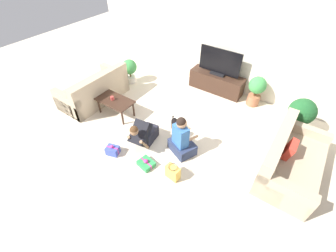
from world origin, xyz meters
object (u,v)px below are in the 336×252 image
tv (219,63)px  person_sitting (182,140)px  coffee_table (115,102)px  sofa_right (290,162)px  person_kneeling (143,134)px  mug (112,98)px  sofa_left (95,91)px  dog (176,125)px  potted_plant_corner_left (130,69)px  gift_box_b (113,150)px  tv_console (216,82)px  gift_box_a (146,163)px  potted_plant_back_right (256,89)px  gift_bag_a (173,172)px  potted_plant_corner_right (301,114)px

tv → person_sitting: 2.59m
coffee_table → sofa_right: bearing=8.6°
person_kneeling → mug: 1.33m
sofa_left → dog: (2.46, 0.16, -0.05)m
potted_plant_corner_left → dog: potted_plant_corner_left is taller
dog → gift_box_b: (-0.73, -1.26, -0.14)m
sofa_right → tv_console: (-2.36, 1.79, -0.03)m
potted_plant_corner_left → gift_box_a: 3.22m
potted_plant_back_right → potted_plant_corner_left: size_ratio=1.13×
coffee_table → tv_console: 2.84m
person_sitting → gift_box_a: 0.85m
sofa_right → tv: tv is taller
gift_box_b → mug: mug is taller
sofa_left → gift_box_b: (1.73, -1.10, -0.20)m
gift_box_a → mug: (-1.66, 0.81, 0.42)m
potted_plant_back_right → gift_box_b: bearing=-118.3°
gift_box_a → mug: size_ratio=2.85×
person_sitting → dog: bearing=-22.2°
gift_box_a → potted_plant_corner_left: bearing=137.1°
tv_console → gift_box_b: tv_console is taller
coffee_table → mug: mug is taller
coffee_table → gift_box_a: size_ratio=2.66×
person_kneeling → gift_box_a: (0.39, -0.42, -0.27)m
sofa_right → person_sitting: (-1.92, -0.72, 0.05)m
tv → gift_box_b: size_ratio=3.82×
potted_plant_corner_left → gift_box_b: bearing=-55.8°
sofa_left → person_sitting: size_ratio=1.89×
potted_plant_back_right → gift_bag_a: (-0.44, -3.10, -0.32)m
potted_plant_corner_left → gift_box_a: bearing=-42.9°
potted_plant_corner_right → tv_console: bearing=165.6°
potted_plant_corner_right → person_sitting: (-1.77, -1.94, -0.21)m
sofa_left → person_sitting: (2.86, -0.25, 0.05)m
sofa_left → dog: size_ratio=3.96×
tv → person_kneeling: (-0.31, -2.80, -0.50)m
sofa_right → gift_box_a: bearing=122.0°
tv_console → gift_bag_a: bearing=-78.2°
tv → potted_plant_corner_right: (2.22, -0.57, -0.28)m
coffee_table → potted_plant_back_right: potted_plant_back_right is taller
potted_plant_back_right → person_kneeling: potted_plant_back_right is taller
potted_plant_corner_left → gift_box_b: size_ratio=2.36×
sofa_left → potted_plant_back_right: size_ratio=2.20×
tv_console → potted_plant_back_right: bearing=-2.6°
sofa_left → gift_bag_a: sofa_left is taller
tv_console → mug: 2.89m
person_sitting → mug: size_ratio=7.72×
tv → person_kneeling: bearing=-96.4°
tv → gift_box_b: 3.51m
potted_plant_corner_right → gift_box_b: potted_plant_corner_right is taller
gift_bag_a → gift_box_a: bearing=-172.9°
tv_console → potted_plant_corner_right: size_ratio=1.68×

